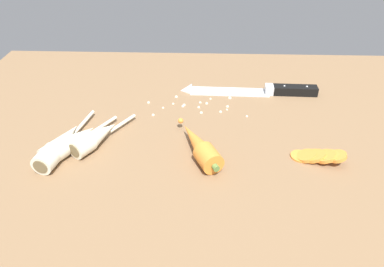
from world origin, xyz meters
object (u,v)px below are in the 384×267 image
Objects in this scene: parsnip_front at (70,143)px; parsnip_mid_right at (96,137)px; chefs_knife at (246,90)px; whole_carrot at (199,146)px; carrot_slice_stack at (317,156)px; parsnip_mid_left at (60,145)px.

parsnip_front is 1.11× the size of parsnip_mid_right.
whole_carrot is (-11.47, -26.11, 1.45)cm from chefs_knife.
whole_carrot is 0.95× the size of parsnip_front.
carrot_slice_stack is at bearing -1.58° from parsnip_front.
parsnip_mid_left is at bearing -145.53° from chefs_knife.
chefs_knife is 40.21cm from parsnip_mid_right.
whole_carrot is 21.13cm from parsnip_mid_right.
chefs_knife is at bearing 112.43° from carrot_slice_stack.
parsnip_front is 1.77× the size of carrot_slice_stack.
parsnip_mid_left is at bearing -154.68° from parsnip_front.
parsnip_mid_left is 6.90cm from parsnip_mid_right.
parsnip_front and parsnip_mid_right have the same top height.
parsnip_front is 48.23cm from carrot_slice_stack.
carrot_slice_stack reaches higher than chefs_knife.
parsnip_mid_left is 1.34× the size of parsnip_mid_right.
carrot_slice_stack is (11.19, -27.11, 0.40)cm from chefs_knife.
chefs_knife is 47.00cm from parsnip_mid_left.
parsnip_front is 1.90cm from parsnip_mid_left.
whole_carrot reaches higher than carrot_slice_stack.
parsnip_front is 0.82× the size of parsnip_mid_left.
whole_carrot is 1.68× the size of carrot_slice_stack.
parsnip_mid_right is 1.60× the size of carrot_slice_stack.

